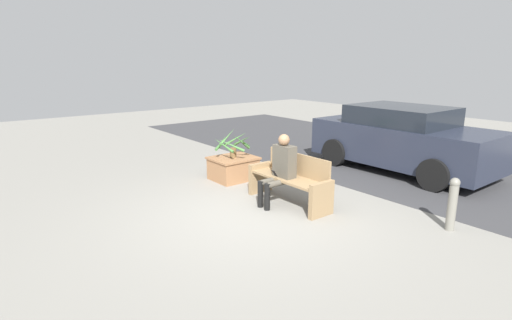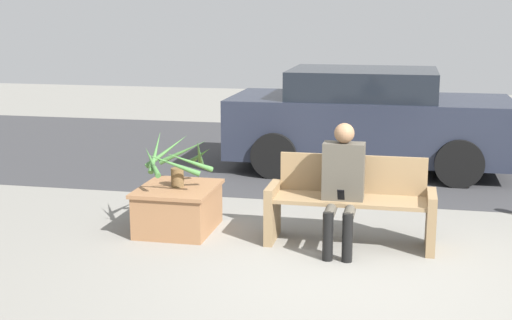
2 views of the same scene
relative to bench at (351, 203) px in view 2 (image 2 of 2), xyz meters
The scene contains 7 objects.
ground_plane 0.97m from the bench, 85.74° to the right, with size 30.00×30.00×0.00m, color gray.
road_surface 4.54m from the bench, 89.19° to the left, with size 20.00×6.00×0.01m, color #38383A.
bench is the anchor object (origin of this frame).
person_seated 0.34m from the bench, 111.44° to the right, with size 0.42×0.64×1.28m.
planter_box 1.89m from the bench, behind, with size 0.82×0.95×0.50m.
potted_plant 1.91m from the bench, behind, with size 0.83×0.82×0.59m.
parked_car 3.62m from the bench, 90.70° to the left, with size 4.14×1.98×1.52m.
Camera 2 is at (0.46, -6.28, 2.39)m, focal length 50.00 mm.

